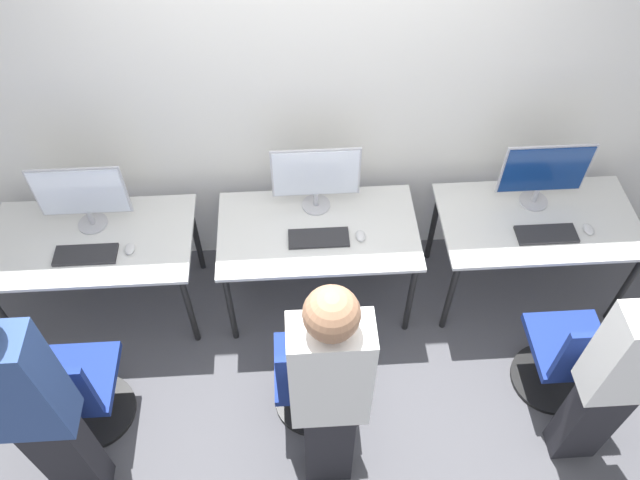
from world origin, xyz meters
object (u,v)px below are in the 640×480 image
at_px(office_chair_left, 77,394).
at_px(person_left, 29,406).
at_px(keyboard_right, 546,234).
at_px(monitor_right, 544,172).
at_px(office_chair_right, 569,359).
at_px(keyboard_left, 86,255).
at_px(monitor_center, 316,176).
at_px(keyboard_center, 319,238).
at_px(person_right, 622,375).
at_px(mouse_center, 360,236).
at_px(mouse_left, 130,249).
at_px(mouse_right, 588,229).
at_px(monitor_left, 81,195).
at_px(person_center, 329,393).
at_px(office_chair_center, 314,380).

height_order(office_chair_left, person_left, person_left).
height_order(office_chair_left, keyboard_right, office_chair_left).
bearing_deg(monitor_right, office_chair_right, -87.93).
relative_size(keyboard_left, office_chair_right, 0.41).
height_order(monitor_center, keyboard_right, monitor_center).
relative_size(person_left, keyboard_center, 4.85).
xyz_separation_m(monitor_center, keyboard_right, (1.38, -0.33, -0.25)).
height_order(keyboard_center, person_right, person_right).
distance_m(keyboard_center, mouse_center, 0.25).
height_order(mouse_left, keyboard_right, mouse_left).
xyz_separation_m(office_chair_right, person_right, (-0.01, -0.37, 0.50)).
height_order(monitor_right, mouse_right, monitor_right).
height_order(mouse_center, office_chair_right, office_chair_right).
bearing_deg(office_chair_left, keyboard_center, 28.54).
distance_m(keyboard_left, person_right, 2.98).
xyz_separation_m(monitor_left, keyboard_center, (1.38, -0.21, -0.25)).
distance_m(monitor_left, office_chair_right, 3.01).
distance_m(office_chair_left, mouse_center, 1.85).
xyz_separation_m(mouse_center, person_center, (-0.27, -1.12, 0.23)).
bearing_deg(person_left, keyboard_center, 39.62).
height_order(person_left, person_center, person_left).
bearing_deg(office_chair_left, mouse_right, 13.43).
xyz_separation_m(office_chair_left, person_left, (0.04, -0.37, 0.62)).
relative_size(office_chair_left, person_center, 0.52).
distance_m(person_left, mouse_center, 1.99).
height_order(mouse_center, monitor_right, monitor_right).
distance_m(keyboard_left, person_left, 1.12).
bearing_deg(monitor_right, monitor_left, -179.53).
bearing_deg(person_left, mouse_center, 34.88).
distance_m(monitor_left, mouse_right, 3.05).
distance_m(mouse_center, person_right, 1.58).
distance_m(office_chair_left, monitor_right, 3.01).
height_order(office_chair_center, person_center, person_center).
xyz_separation_m(monitor_center, person_center, (-0.02, -1.41, -0.01)).
bearing_deg(person_right, office_chair_left, 173.55).
bearing_deg(mouse_center, keyboard_left, -178.49).
relative_size(monitor_left, keyboard_right, 1.46).
bearing_deg(person_center, office_chair_center, 98.80).
distance_m(person_left, office_chair_right, 2.88).
relative_size(person_left, person_right, 1.12).
distance_m(monitor_right, keyboard_right, 0.38).
height_order(keyboard_center, keyboard_right, same).
distance_m(keyboard_left, monitor_right, 2.79).
height_order(person_center, person_right, person_center).
distance_m(keyboard_left, person_center, 1.76).
relative_size(keyboard_right, person_right, 0.23).
height_order(office_chair_left, office_chair_right, same).
xyz_separation_m(monitor_left, person_left, (0.02, -1.34, 0.03)).
distance_m(mouse_left, office_chair_center, 1.34).
height_order(keyboard_left, person_left, person_left).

